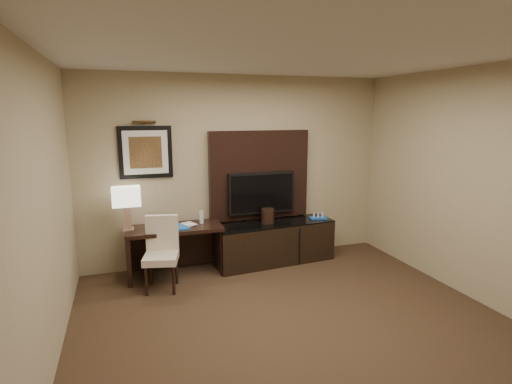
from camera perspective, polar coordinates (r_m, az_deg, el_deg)
name	(u,v)px	position (r m, az deg, el deg)	size (l,w,h in m)	color
floor	(313,347)	(4.08, 8.17, -21.10)	(4.50, 5.00, 0.01)	#352317
ceiling	(323,46)	(3.49, 9.48, 19.85)	(4.50, 5.00, 0.01)	silver
wall_back	(239,170)	(5.84, -2.51, 3.18)	(4.50, 0.01, 2.70)	tan
wall_left	(29,232)	(3.23, -29.64, -4.95)	(0.01, 5.00, 2.70)	tan
wall_right	(509,192)	(4.98, 32.46, 0.01)	(0.01, 5.00, 2.70)	tan
desk	(175,251)	(5.55, -11.49, -8.24)	(1.26, 0.54, 0.68)	black
credenza	(275,243)	(5.90, 2.68, -7.23)	(1.75, 0.49, 0.60)	black
tv_wall_panel	(259,175)	(5.88, 0.47, 2.46)	(1.50, 0.12, 1.30)	black
tv	(261,193)	(5.84, 0.78, -0.11)	(1.00, 0.08, 0.60)	black
artwork	(146,152)	(5.57, -15.50, 5.49)	(0.70, 0.04, 0.70)	black
picture_light	(144,122)	(5.51, -15.70, 9.60)	(0.04, 0.04, 0.30)	#3C2713
desk_chair	(161,257)	(5.11, -13.41, -9.08)	(0.40, 0.47, 0.84)	beige
table_lamp	(127,208)	(5.38, -17.97, -2.15)	(0.36, 0.21, 0.59)	#A07B63
desk_phone	(155,225)	(5.39, -14.28, -4.66)	(0.19, 0.17, 0.09)	black
blue_folder	(179,227)	(5.40, -10.92, -4.92)	(0.22, 0.29, 0.02)	#1B5EB3
book	(184,219)	(5.43, -10.28, -3.76)	(0.15, 0.02, 0.21)	gray
water_bottle	(201,217)	(5.54, -7.81, -3.57)	(0.06, 0.06, 0.17)	silver
ice_bucket	(268,216)	(5.77, 1.67, -3.42)	(0.19, 0.19, 0.21)	black
minibar_tray	(318,216)	(6.08, 8.87, -3.37)	(0.25, 0.15, 0.09)	#1B54B1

